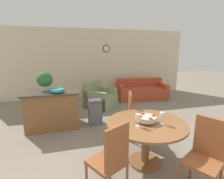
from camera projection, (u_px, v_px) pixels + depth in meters
name	position (u px, v px, depth m)	size (l,w,h in m)	color
wall_back	(92.00, 63.00, 7.06)	(8.00, 0.09, 2.70)	beige
dining_table	(146.00, 132.00, 2.85)	(1.29, 1.29, 0.73)	brown
dining_chair_near_left	(111.00, 158.00, 2.20)	(0.57, 0.57, 1.01)	brown
dining_chair_near_right	(205.00, 153.00, 2.30)	(0.57, 0.57, 1.01)	brown
dining_chair_far_side	(135.00, 114.00, 3.71)	(0.52, 0.52, 1.01)	brown
fruit_bowl	(147.00, 118.00, 2.80)	(0.31, 0.31, 0.13)	#B7B29E
wine_glass_left	(138.00, 117.00, 2.63)	(0.07, 0.07, 0.20)	silver
wine_glass_right	(162.00, 115.00, 2.72)	(0.07, 0.07, 0.20)	silver
kitchen_island	(53.00, 109.00, 4.29)	(1.27, 0.81, 0.91)	brown
teal_bowl	(57.00, 90.00, 4.04)	(0.31, 0.31, 0.08)	teal
potted_plant	(45.00, 80.00, 4.27)	(0.38, 0.38, 0.45)	beige
trash_bin	(95.00, 112.00, 4.49)	(0.33, 0.29, 0.65)	#56565B
couch	(141.00, 91.00, 6.94)	(1.97, 1.15, 0.75)	#B24228
armchair	(99.00, 98.00, 5.89)	(1.25, 1.25, 0.85)	gray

